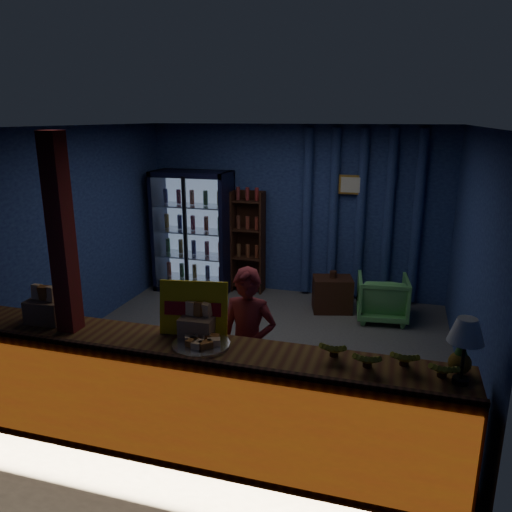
{
  "coord_description": "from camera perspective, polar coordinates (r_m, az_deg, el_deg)",
  "views": [
    {
      "loc": [
        1.58,
        -5.22,
        2.7
      ],
      "look_at": [
        0.09,
        -0.2,
        1.23
      ],
      "focal_mm": 35.0,
      "sensor_mm": 36.0,
      "label": 1
    }
  ],
  "objects": [
    {
      "name": "snack_box_centre",
      "position": [
        4.14,
        -6.66,
        -7.87
      ],
      "size": [
        0.29,
        0.24,
        0.29
      ],
      "color": "#AC7A53",
      "rests_on": "counter"
    },
    {
      "name": "side_table",
      "position": [
        7.24,
        8.71,
        -4.32
      ],
      "size": [
        0.63,
        0.52,
        0.59
      ],
      "color": "#3E1E13",
      "rests_on": "ground"
    },
    {
      "name": "table_lamp",
      "position": [
        3.61,
        22.89,
        -8.11
      ],
      "size": [
        0.24,
        0.24,
        0.47
      ],
      "color": "black",
      "rests_on": "counter"
    },
    {
      "name": "counter",
      "position": [
        4.29,
        -7.98,
        -15.74
      ],
      "size": [
        4.4,
        0.57,
        0.99
      ],
      "color": "brown",
      "rests_on": "ground"
    },
    {
      "name": "banana_bunches",
      "position": [
        3.76,
        14.64,
        -11.22
      ],
      "size": [
        0.99,
        0.29,
        0.16
      ],
      "color": "gold",
      "rests_on": "counter"
    },
    {
      "name": "pastry_tray",
      "position": [
        4.02,
        -6.28,
        -9.86
      ],
      "size": [
        0.46,
        0.46,
        0.08
      ],
      "color": "silver",
      "rests_on": "counter"
    },
    {
      "name": "support_post",
      "position": [
        4.46,
        -20.75,
        -3.7
      ],
      "size": [
        0.16,
        0.16,
        2.6
      ],
      "primitive_type": "cube",
      "color": "maroon",
      "rests_on": "ground"
    },
    {
      "name": "pineapple",
      "position": [
        3.83,
        22.29,
        -10.9
      ],
      "size": [
        0.16,
        0.16,
        0.27
      ],
      "color": "#9A591C",
      "rests_on": "counter"
    },
    {
      "name": "framed_picture",
      "position": [
        7.41,
        10.85,
        8.0
      ],
      "size": [
        0.36,
        0.04,
        0.28
      ],
      "color": "gold",
      "rests_on": "room_walls"
    },
    {
      "name": "green_chair",
      "position": [
        7.05,
        14.23,
        -4.66
      ],
      "size": [
        0.74,
        0.76,
        0.62
      ],
      "primitive_type": "imported",
      "rotation": [
        0.0,
        0.0,
        3.26
      ],
      "color": "#5BB75E",
      "rests_on": "ground"
    },
    {
      "name": "curtain_folds",
      "position": [
        7.51,
        11.85,
        4.57
      ],
      "size": [
        1.74,
        0.14,
        2.5
      ],
      "color": "navy",
      "rests_on": "room_walls"
    },
    {
      "name": "beverage_cooler",
      "position": [
        7.99,
        -6.98,
        2.75
      ],
      "size": [
        1.2,
        0.62,
        1.9
      ],
      "color": "black",
      "rests_on": "ground"
    },
    {
      "name": "yellow_sign",
      "position": [
        4.17,
        -7.15,
        -5.93
      ],
      "size": [
        0.58,
        0.21,
        0.45
      ],
      "color": "yellow",
      "rests_on": "counter"
    },
    {
      "name": "bottle_shelf",
      "position": [
        7.86,
        -0.84,
        1.61
      ],
      "size": [
        0.5,
        0.28,
        1.6
      ],
      "color": "#3E1E13",
      "rests_on": "ground"
    },
    {
      "name": "room_walls",
      "position": [
        5.57,
        -0.31,
        3.93
      ],
      "size": [
        4.6,
        4.6,
        4.6
      ],
      "color": "navy",
      "rests_on": "ground"
    },
    {
      "name": "ground",
      "position": [
        6.08,
        -0.28,
        -10.7
      ],
      "size": [
        4.6,
        4.6,
        0.0
      ],
      "primitive_type": "plane",
      "color": "#515154",
      "rests_on": "ground"
    },
    {
      "name": "shopkeeper",
      "position": [
        4.56,
        -0.94,
        -10.16
      ],
      "size": [
        0.52,
        0.35,
        1.43
      ],
      "primitive_type": "imported",
      "rotation": [
        0.0,
        0.0,
        0.01
      ],
      "color": "maroon",
      "rests_on": "ground"
    },
    {
      "name": "snack_box_left",
      "position": [
        4.79,
        -22.74,
        -5.54
      ],
      "size": [
        0.33,
        0.28,
        0.33
      ],
      "color": "#AC7A53",
      "rests_on": "counter"
    }
  ]
}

